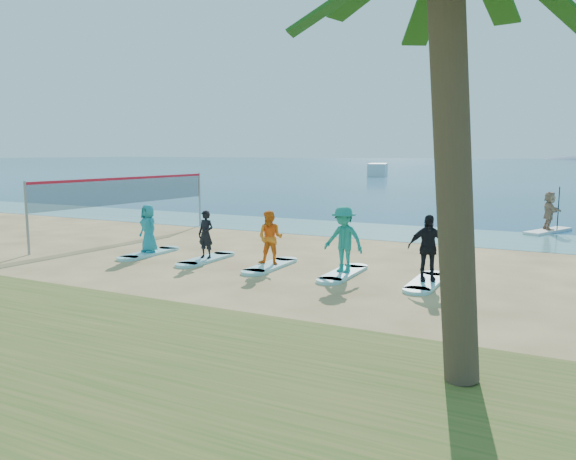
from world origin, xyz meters
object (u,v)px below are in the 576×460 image
at_px(surfboard_1, 206,259).
at_px(student_2, 270,238).
at_px(surfboard_4, 426,282).
at_px(surfboard_2, 271,266).
at_px(paddleboarder, 549,211).
at_px(student_0, 148,228).
at_px(surfboard_0, 149,253).
at_px(surfboard_3, 343,273).
at_px(student_3, 344,239).
at_px(student_4, 428,248).
at_px(paddleboard, 548,231).
at_px(boat_offshore_a, 378,176).
at_px(student_1, 206,234).
at_px(volleyball_net, 127,191).

distance_m(surfboard_1, student_2, 2.51).
bearing_deg(surfboard_4, student_2, -180.00).
height_order(surfboard_1, surfboard_2, same).
distance_m(paddleboarder, student_0, 16.95).
relative_size(surfboard_0, surfboard_3, 1.00).
relative_size(surfboard_0, student_0, 1.35).
distance_m(student_3, student_4, 2.36).
distance_m(paddleboard, boat_offshore_a, 59.20).
bearing_deg(surfboard_3, student_1, -180.00).
height_order(student_0, student_2, student_2).
distance_m(paddleboard, surfboard_1, 15.39).
xyz_separation_m(paddleboarder, surfboard_0, (-11.90, -12.07, -0.90)).
bearing_deg(surfboard_2, boat_offshore_a, 105.28).
height_order(student_1, student_4, student_4).
relative_size(surfboard_0, student_3, 1.17).
bearing_deg(student_1, boat_offshore_a, 107.33).
bearing_deg(paddleboard, student_3, -87.24).
relative_size(paddleboard, student_1, 1.95).
bearing_deg(surfboard_1, student_1, -90.00).
xyz_separation_m(surfboard_2, surfboard_3, (2.36, 0.00, 0.00)).
xyz_separation_m(paddleboard, boat_offshore_a, (-25.12, 53.61, -0.06)).
xyz_separation_m(student_3, student_4, (2.36, 0.00, -0.06)).
height_order(student_0, student_1, student_0).
xyz_separation_m(volleyball_net, surfboard_3, (10.41, -2.61, -1.86)).
bearing_deg(surfboard_0, student_0, -90.00).
relative_size(surfboard_1, surfboard_2, 1.00).
relative_size(surfboard_0, surfboard_2, 1.00).
bearing_deg(student_2, student_0, 172.16).
height_order(surfboard_4, student_4, student_4).
relative_size(student_1, student_3, 0.82).
height_order(boat_offshore_a, surfboard_1, boat_offshore_a).
height_order(volleyball_net, surfboard_1, volleyball_net).
distance_m(boat_offshore_a, surfboard_0, 67.00).
distance_m(paddleboard, surfboard_4, 12.32).
height_order(paddleboarder, student_3, student_3).
relative_size(paddleboard, surfboard_4, 1.36).
bearing_deg(student_3, surfboard_1, -171.24).
bearing_deg(student_4, surfboard_2, 158.33).
bearing_deg(surfboard_4, paddleboarder, 78.51).
xyz_separation_m(boat_offshore_a, student_2, (17.94, -65.68, 0.91)).
bearing_deg(surfboard_1, paddleboard, 51.68).
height_order(surfboard_1, student_2, student_2).
bearing_deg(student_3, paddleboarder, 77.01).
height_order(boat_offshore_a, surfboard_2, boat_offshore_a).
xyz_separation_m(paddleboard, student_1, (-9.54, -12.07, 0.80)).
xyz_separation_m(student_2, surfboard_4, (4.72, 0.00, -0.86)).
relative_size(student_2, student_3, 0.87).
xyz_separation_m(volleyball_net, surfboard_0, (3.32, -2.61, -1.86)).
xyz_separation_m(student_0, student_1, (2.36, 0.00, -0.04)).
xyz_separation_m(volleyball_net, student_2, (8.05, -2.61, -1.00)).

